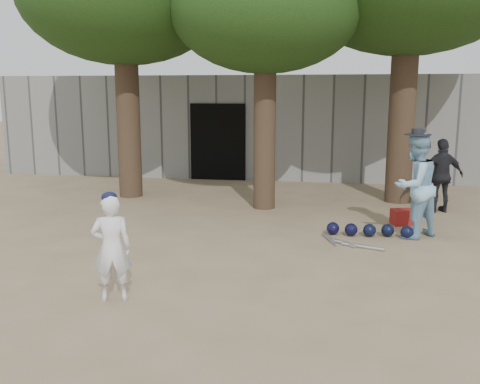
% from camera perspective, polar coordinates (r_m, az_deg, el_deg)
% --- Properties ---
extents(ground, '(70.00, 70.00, 0.00)m').
position_cam_1_polar(ground, '(8.00, -5.49, -7.89)').
color(ground, '#937C5E').
rests_on(ground, ground).
extents(boy_player, '(0.56, 0.46, 1.33)m').
position_cam_1_polar(boy_player, '(6.72, -13.54, -5.85)').
color(boy_player, white).
rests_on(boy_player, ground).
extents(spectator_blue, '(1.13, 1.12, 1.85)m').
position_cam_1_polar(spectator_blue, '(9.79, 18.14, 0.63)').
color(spectator_blue, '#94C5E5').
rests_on(spectator_blue, ground).
extents(spectator_dark, '(0.99, 0.60, 1.57)m').
position_cam_1_polar(spectator_dark, '(12.10, 20.73, 1.64)').
color(spectator_dark, black).
rests_on(spectator_dark, ground).
extents(red_bag, '(0.49, 0.42, 0.30)m').
position_cam_1_polar(red_bag, '(10.80, 17.00, -2.58)').
color(red_bag, maroon).
rests_on(red_bag, ground).
extents(back_building, '(16.00, 5.24, 3.00)m').
position_cam_1_polar(back_building, '(17.79, 3.12, 7.31)').
color(back_building, gray).
rests_on(back_building, ground).
extents(helmet_row, '(1.51, 0.31, 0.23)m').
position_cam_1_polar(helmet_row, '(9.79, 13.64, -3.98)').
color(helmet_row, black).
rests_on(helmet_row, ground).
extents(bat_pile, '(1.03, 0.86, 0.06)m').
position_cam_1_polar(bat_pile, '(9.22, 11.24, -5.35)').
color(bat_pile, '#B9B8BF').
rests_on(bat_pile, ground).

